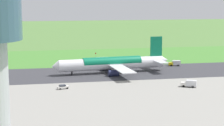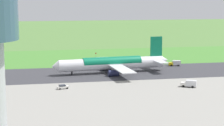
{
  "view_description": "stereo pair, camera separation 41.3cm",
  "coord_description": "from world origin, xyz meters",
  "px_view_note": "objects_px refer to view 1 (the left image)",
  "views": [
    {
      "loc": [
        27.19,
        172.81,
        33.73
      ],
      "look_at": [
        -5.91,
        0.0,
        4.5
      ],
      "focal_mm": 64.06,
      "sensor_mm": 36.0,
      "label": 1
    },
    {
      "loc": [
        26.79,
        172.89,
        33.73
      ],
      "look_at": [
        -5.91,
        0.0,
        4.5
      ],
      "focal_mm": 64.06,
      "sensor_mm": 36.0,
      "label": 2
    }
  ],
  "objects_px": {
    "airliner_main": "(113,63)",
    "traffic_cone_orange": "(91,59)",
    "service_car_followme": "(63,87)",
    "service_truck_fuel": "(175,63)",
    "no_stopping_sign": "(96,55)",
    "service_truck_baggage": "(189,83)"
  },
  "relations": [
    {
      "from": "airliner_main",
      "to": "service_truck_fuel",
      "type": "xyz_separation_m",
      "value": [
        -33.6,
        -12.1,
        -2.95
      ]
    },
    {
      "from": "airliner_main",
      "to": "no_stopping_sign",
      "type": "xyz_separation_m",
      "value": [
        0.69,
        -47.15,
        -2.8
      ]
    },
    {
      "from": "service_car_followme",
      "to": "airliner_main",
      "type": "bearing_deg",
      "value": -131.08
    },
    {
      "from": "service_truck_baggage",
      "to": "service_car_followme",
      "type": "height_order",
      "value": "service_truck_baggage"
    },
    {
      "from": "service_truck_fuel",
      "to": "traffic_cone_orange",
      "type": "bearing_deg",
      "value": -35.15
    },
    {
      "from": "no_stopping_sign",
      "to": "service_car_followme",
      "type": "bearing_deg",
      "value": 72.56
    },
    {
      "from": "airliner_main",
      "to": "service_truck_baggage",
      "type": "height_order",
      "value": "airliner_main"
    },
    {
      "from": "service_truck_fuel",
      "to": "no_stopping_sign",
      "type": "distance_m",
      "value": 49.04
    },
    {
      "from": "traffic_cone_orange",
      "to": "service_truck_fuel",
      "type": "bearing_deg",
      "value": 144.85
    },
    {
      "from": "airliner_main",
      "to": "no_stopping_sign",
      "type": "distance_m",
      "value": 47.24
    },
    {
      "from": "airliner_main",
      "to": "service_truck_fuel",
      "type": "relative_size",
      "value": 9.09
    },
    {
      "from": "service_truck_baggage",
      "to": "traffic_cone_orange",
      "type": "bearing_deg",
      "value": -69.24
    },
    {
      "from": "service_truck_baggage",
      "to": "traffic_cone_orange",
      "type": "xyz_separation_m",
      "value": [
        27.49,
        -72.52,
        -1.13
      ]
    },
    {
      "from": "service_truck_fuel",
      "to": "no_stopping_sign",
      "type": "bearing_deg",
      "value": -45.63
    },
    {
      "from": "no_stopping_sign",
      "to": "airliner_main",
      "type": "bearing_deg",
      "value": 90.83
    },
    {
      "from": "service_car_followme",
      "to": "no_stopping_sign",
      "type": "height_order",
      "value": "no_stopping_sign"
    },
    {
      "from": "service_truck_fuel",
      "to": "no_stopping_sign",
      "type": "height_order",
      "value": "service_truck_fuel"
    },
    {
      "from": "service_car_followme",
      "to": "service_truck_fuel",
      "type": "xyz_separation_m",
      "value": [
        -57.83,
        -39.89,
        0.56
      ]
    },
    {
      "from": "service_truck_baggage",
      "to": "no_stopping_sign",
      "type": "relative_size",
      "value": 2.36
    },
    {
      "from": "airliner_main",
      "to": "traffic_cone_orange",
      "type": "bearing_deg",
      "value": -83.44
    },
    {
      "from": "service_truck_baggage",
      "to": "no_stopping_sign",
      "type": "height_order",
      "value": "service_truck_baggage"
    },
    {
      "from": "airliner_main",
      "to": "service_car_followme",
      "type": "relative_size",
      "value": 11.96
    }
  ]
}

